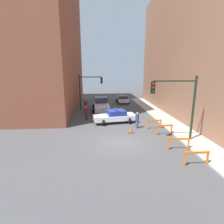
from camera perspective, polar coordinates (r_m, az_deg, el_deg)
name	(u,v)px	position (r m, az deg, el deg)	size (l,w,h in m)	color
ground_plane	(120,142)	(14.43, 2.58, -9.86)	(120.00, 120.00, 0.00)	#4C4C4F
sidewalk_right	(193,139)	(16.32, 24.97, -8.11)	(2.40, 44.00, 0.12)	#B2ADA3
building_corner_left	(23,28)	(29.63, -27.05, 23.13)	(14.00, 20.00, 22.83)	brown
building_right	(223,46)	(26.14, 32.56, 17.80)	(12.00, 28.00, 17.24)	#93664C
traffic_light_near	(180,99)	(14.76, 21.33, 4.04)	(3.64, 0.35, 5.20)	black
traffic_light_far	(87,87)	(26.06, -8.08, 8.17)	(3.44, 0.35, 5.20)	black
police_car	(115,116)	(19.55, 0.98, -1.36)	(4.94, 2.85, 1.52)	white
white_truck	(101,105)	(25.15, -3.48, 2.36)	(2.76, 5.46, 1.90)	silver
parked_car_near	(123,99)	(31.82, 3.50, 4.25)	(2.36, 4.35, 1.31)	silver
pedestrian_crossing	(86,113)	(20.88, -8.38, -0.17)	(0.48, 0.48, 1.66)	#382D23
pedestrian_corner	(86,105)	(25.53, -8.53, 2.29)	(0.48, 0.48, 1.66)	#382D23
pedestrian_sidewalk	(137,120)	(17.71, 8.19, -2.60)	(0.48, 0.48, 1.66)	#474C66
barrier_front	(197,156)	(12.14, 25.92, -12.76)	(1.60, 0.16, 0.90)	orange
barrier_mid	(179,142)	(13.87, 20.99, -9.01)	(1.60, 0.29, 0.90)	orange
barrier_back	(164,128)	(16.63, 16.70, -4.98)	(1.60, 0.28, 0.90)	orange
barrier_corner	(154,123)	(17.98, 13.61, -3.42)	(1.59, 0.33, 0.90)	orange
traffic_cone	(131,130)	(16.51, 6.18, -5.71)	(0.36, 0.36, 0.66)	black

